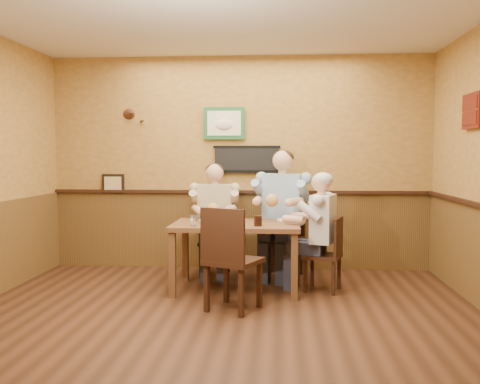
{
  "coord_description": "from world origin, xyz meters",
  "views": [
    {
      "loc": [
        0.53,
        -4.55,
        1.51
      ],
      "look_at": [
        0.1,
        1.28,
        1.1
      ],
      "focal_mm": 40.0,
      "sensor_mm": 36.0,
      "label": 1
    }
  ],
  "objects_px": {
    "water_glass_mid": "(232,222)",
    "hot_sauce_bottle": "(229,215)",
    "chair_right_end": "(323,254)",
    "diner_blue_polo": "(283,220)",
    "water_glass_left": "(194,221)",
    "salt_shaker": "(214,219)",
    "chair_back_left": "(215,240)",
    "pepper_shaker": "(215,218)",
    "diner_white_elder": "(323,238)",
    "cola_tumbler": "(258,221)",
    "chair_back_right": "(283,237)",
    "diner_tan_shirt": "(215,225)",
    "chair_near_side": "(233,258)",
    "dining_table": "(236,231)"
  },
  "relations": [
    {
      "from": "water_glass_mid",
      "to": "hot_sauce_bottle",
      "type": "relative_size",
      "value": 0.6
    },
    {
      "from": "chair_right_end",
      "to": "water_glass_mid",
      "type": "relative_size",
      "value": 7.38
    },
    {
      "from": "diner_blue_polo",
      "to": "water_glass_mid",
      "type": "relative_size",
      "value": 12.56
    },
    {
      "from": "water_glass_left",
      "to": "salt_shaker",
      "type": "bearing_deg",
      "value": 46.91
    },
    {
      "from": "chair_right_end",
      "to": "water_glass_left",
      "type": "distance_m",
      "value": 1.47
    },
    {
      "from": "chair_back_left",
      "to": "chair_right_end",
      "type": "height_order",
      "value": "chair_back_left"
    },
    {
      "from": "chair_back_left",
      "to": "pepper_shaker",
      "type": "bearing_deg",
      "value": -87.39
    },
    {
      "from": "diner_white_elder",
      "to": "cola_tumbler",
      "type": "distance_m",
      "value": 0.78
    },
    {
      "from": "water_glass_left",
      "to": "cola_tumbler",
      "type": "height_order",
      "value": "water_glass_left"
    },
    {
      "from": "chair_back_right",
      "to": "salt_shaker",
      "type": "distance_m",
      "value": 1.11
    },
    {
      "from": "diner_blue_polo",
      "to": "salt_shaker",
      "type": "height_order",
      "value": "diner_blue_polo"
    },
    {
      "from": "diner_white_elder",
      "to": "cola_tumbler",
      "type": "bearing_deg",
      "value": -53.73
    },
    {
      "from": "chair_back_right",
      "to": "diner_tan_shirt",
      "type": "xyz_separation_m",
      "value": [
        -0.85,
        0.01,
        0.14
      ]
    },
    {
      "from": "chair_right_end",
      "to": "water_glass_left",
      "type": "bearing_deg",
      "value": -61.31
    },
    {
      "from": "salt_shaker",
      "to": "pepper_shaker",
      "type": "height_order",
      "value": "salt_shaker"
    },
    {
      "from": "chair_near_side",
      "to": "salt_shaker",
      "type": "distance_m",
      "value": 0.82
    },
    {
      "from": "chair_right_end",
      "to": "chair_back_right",
      "type": "bearing_deg",
      "value": -130.05
    },
    {
      "from": "chair_right_end",
      "to": "diner_blue_polo",
      "type": "xyz_separation_m",
      "value": [
        -0.43,
        0.68,
        0.29
      ]
    },
    {
      "from": "diner_white_elder",
      "to": "water_glass_mid",
      "type": "xyz_separation_m",
      "value": [
        -0.97,
        -0.39,
        0.22
      ]
    },
    {
      "from": "chair_back_left",
      "to": "diner_white_elder",
      "type": "distance_m",
      "value": 1.46
    },
    {
      "from": "diner_tan_shirt",
      "to": "diner_blue_polo",
      "type": "height_order",
      "value": "diner_blue_polo"
    },
    {
      "from": "hot_sauce_bottle",
      "to": "pepper_shaker",
      "type": "distance_m",
      "value": 0.18
    },
    {
      "from": "chair_back_right",
      "to": "chair_right_end",
      "type": "distance_m",
      "value": 0.81
    },
    {
      "from": "water_glass_mid",
      "to": "hot_sauce_bottle",
      "type": "height_order",
      "value": "hot_sauce_bottle"
    },
    {
      "from": "hot_sauce_bottle",
      "to": "dining_table",
      "type": "bearing_deg",
      "value": 14.21
    },
    {
      "from": "water_glass_mid",
      "to": "salt_shaker",
      "type": "xyz_separation_m",
      "value": [
        -0.22,
        0.33,
        -0.01
      ]
    },
    {
      "from": "chair_back_left",
      "to": "chair_near_side",
      "type": "xyz_separation_m",
      "value": [
        0.36,
        -1.48,
        0.07
      ]
    },
    {
      "from": "diner_blue_polo",
      "to": "salt_shaker",
      "type": "relative_size",
      "value": 14.23
    },
    {
      "from": "chair_near_side",
      "to": "hot_sauce_bottle",
      "type": "xyz_separation_m",
      "value": [
        -0.12,
        0.76,
        0.34
      ]
    },
    {
      "from": "diner_blue_polo",
      "to": "cola_tumbler",
      "type": "height_order",
      "value": "diner_blue_polo"
    },
    {
      "from": "dining_table",
      "to": "hot_sauce_bottle",
      "type": "xyz_separation_m",
      "value": [
        -0.07,
        -0.02,
        0.18
      ]
    },
    {
      "from": "chair_back_right",
      "to": "water_glass_left",
      "type": "relative_size",
      "value": 8.55
    },
    {
      "from": "dining_table",
      "to": "chair_back_right",
      "type": "bearing_deg",
      "value": 52.5
    },
    {
      "from": "diner_white_elder",
      "to": "pepper_shaker",
      "type": "bearing_deg",
      "value": -73.29
    },
    {
      "from": "chair_near_side",
      "to": "pepper_shaker",
      "type": "height_order",
      "value": "chair_near_side"
    },
    {
      "from": "chair_back_right",
      "to": "diner_tan_shirt",
      "type": "relative_size",
      "value": 0.78
    },
    {
      "from": "diner_white_elder",
      "to": "dining_table",
      "type": "bearing_deg",
      "value": -72.02
    },
    {
      "from": "diner_blue_polo",
      "to": "chair_near_side",
      "type": "bearing_deg",
      "value": -92.15
    },
    {
      "from": "dining_table",
      "to": "chair_back_left",
      "type": "relative_size",
      "value": 1.59
    },
    {
      "from": "chair_right_end",
      "to": "chair_near_side",
      "type": "height_order",
      "value": "chair_near_side"
    },
    {
      "from": "chair_right_end",
      "to": "water_glass_mid",
      "type": "height_order",
      "value": "water_glass_mid"
    },
    {
      "from": "diner_blue_polo",
      "to": "water_glass_mid",
      "type": "distance_m",
      "value": 1.21
    },
    {
      "from": "cola_tumbler",
      "to": "dining_table",
      "type": "bearing_deg",
      "value": 137.88
    },
    {
      "from": "water_glass_mid",
      "to": "hot_sauce_bottle",
      "type": "bearing_deg",
      "value": 100.34
    },
    {
      "from": "chair_back_right",
      "to": "chair_back_left",
      "type": "bearing_deg",
      "value": -164.37
    },
    {
      "from": "chair_right_end",
      "to": "diner_blue_polo",
      "type": "bearing_deg",
      "value": -130.05
    },
    {
      "from": "dining_table",
      "to": "diner_tan_shirt",
      "type": "bearing_deg",
      "value": 114.75
    },
    {
      "from": "chair_back_right",
      "to": "diner_white_elder",
      "type": "xyz_separation_m",
      "value": [
        0.43,
        -0.68,
        0.1
      ]
    },
    {
      "from": "diner_blue_polo",
      "to": "salt_shaker",
      "type": "distance_m",
      "value": 1.07
    },
    {
      "from": "cola_tumbler",
      "to": "diner_tan_shirt",
      "type": "bearing_deg",
      "value": 121.86
    }
  ]
}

